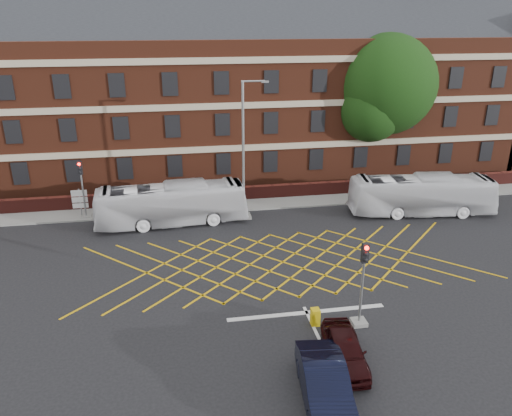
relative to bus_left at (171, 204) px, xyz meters
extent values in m
plane|color=black|center=(6.43, -9.10, -1.47)|extent=(120.00, 120.00, 0.00)
cube|color=#5B2717|center=(6.43, 12.90, 4.53)|extent=(50.00, 12.00, 12.00)
cube|color=black|center=(6.43, 12.90, 10.53)|extent=(51.00, 10.61, 10.61)
cube|color=#B7A88C|center=(6.43, 6.82, 5.53)|extent=(50.00, 0.18, 0.50)
cube|color=black|center=(6.43, 6.84, 4.03)|extent=(1.20, 0.14, 1.80)
cylinder|color=#B7A88C|center=(24.43, 12.90, 13.53)|extent=(3.60, 3.60, 6.00)
cube|color=#4C1814|center=(6.43, 3.90, -0.92)|extent=(56.00, 0.50, 1.10)
cube|color=slate|center=(6.43, 2.90, -1.41)|extent=(60.00, 3.00, 0.12)
cube|color=#CC990C|center=(6.43, -7.10, -1.46)|extent=(8.22, 8.22, 0.02)
cube|color=silver|center=(6.43, -12.60, -1.46)|extent=(8.00, 0.30, 0.02)
cube|color=silver|center=(6.43, -19.10, -1.46)|extent=(0.15, 14.00, 0.02)
imported|color=silver|center=(0.00, 0.00, 0.00)|extent=(10.67, 3.12, 2.94)
imported|color=silver|center=(18.16, -1.20, 0.00)|extent=(10.75, 3.80, 2.93)
imported|color=black|center=(5.49, -18.60, -0.68)|extent=(2.15, 4.93, 1.58)
imported|color=black|center=(6.99, -16.55, -0.79)|extent=(2.05, 4.14, 1.36)
cylinder|color=black|center=(18.66, 7.92, 1.79)|extent=(0.90, 0.90, 6.51)
sphere|color=black|center=(18.66, 7.92, 6.75)|extent=(8.55, 8.55, 8.55)
sphere|color=black|center=(17.16, 7.12, 4.84)|extent=(5.56, 5.56, 5.56)
sphere|color=black|center=(20.16, 8.72, 5.24)|extent=(5.13, 5.13, 5.13)
cube|color=slate|center=(8.64, -13.96, -1.37)|extent=(0.70, 0.70, 0.20)
cylinder|color=gray|center=(8.64, -13.96, 0.28)|extent=(0.12, 0.12, 3.50)
cube|color=black|center=(8.64, -13.96, 2.33)|extent=(0.30, 0.25, 0.95)
sphere|color=#FF0C05|center=(8.64, -14.10, 2.65)|extent=(0.20, 0.20, 0.20)
cube|color=slate|center=(-6.17, 2.05, -1.37)|extent=(0.70, 0.70, 0.20)
cylinder|color=gray|center=(-6.17, 2.05, 0.28)|extent=(0.12, 0.12, 3.50)
cube|color=black|center=(-6.17, 2.05, 2.33)|extent=(0.30, 0.25, 0.95)
sphere|color=#FF0C05|center=(-6.17, 1.91, 2.65)|extent=(0.20, 0.20, 0.20)
cube|color=slate|center=(5.15, 0.22, -1.37)|extent=(1.00, 1.00, 0.20)
cylinder|color=gray|center=(5.15, 0.22, 3.39)|extent=(0.18, 0.18, 9.72)
cylinder|color=gray|center=(5.85, 0.22, 8.25)|extent=(1.60, 0.12, 0.12)
cube|color=gray|center=(6.65, 0.22, 8.20)|extent=(0.50, 0.20, 0.12)
cylinder|color=gray|center=(-6.50, 2.24, -0.37)|extent=(0.10, 0.10, 2.20)
cube|color=silver|center=(-6.50, 2.16, 0.43)|extent=(1.10, 0.06, 0.45)
cube|color=silver|center=(-6.50, 2.16, -0.07)|extent=(1.10, 0.06, 0.40)
cube|color=silver|center=(-6.50, 2.16, -0.52)|extent=(1.10, 0.06, 0.35)
cube|color=#C4A40B|center=(6.55, -13.64, -1.04)|extent=(0.40, 0.42, 0.85)
camera|label=1|loc=(0.36, -33.10, 12.46)|focal=35.00mm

